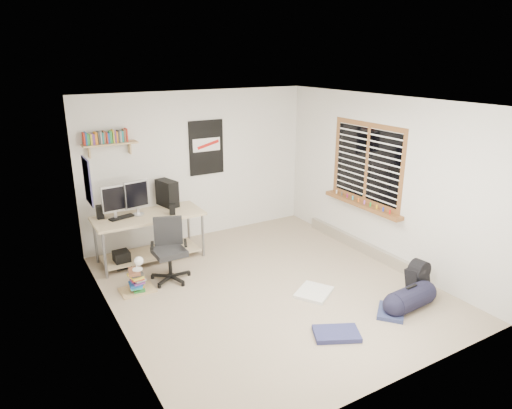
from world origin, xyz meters
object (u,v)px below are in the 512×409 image
office_chair (169,248)px  duffel_bag (410,299)px  book_stack (137,281)px  desk (150,237)px  backpack (418,282)px

office_chair → duffel_bag: size_ratio=1.52×
office_chair → duffel_bag: office_chair is taller
office_chair → book_stack: office_chair is taller
desk → book_stack: (-0.48, -0.87, -0.21)m
desk → office_chair: size_ratio=1.83×
duffel_bag → book_stack: size_ratio=1.41×
backpack → book_stack: (-3.16, 2.00, -0.05)m
office_chair → book_stack: (-0.51, -0.07, -0.34)m
backpack → book_stack: bearing=140.8°
duffel_bag → office_chair: bearing=131.4°
backpack → duffel_bag: duffel_bag is taller
duffel_bag → book_stack: duffel_bag is taller
backpack → book_stack: size_ratio=0.94×
book_stack → office_chair: bearing=8.0°
desk → book_stack: bearing=-107.5°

